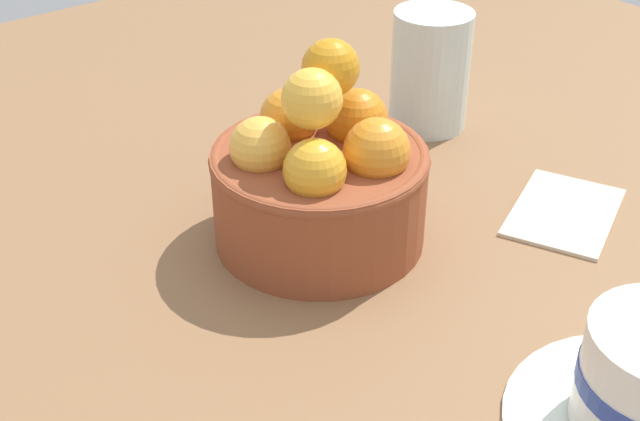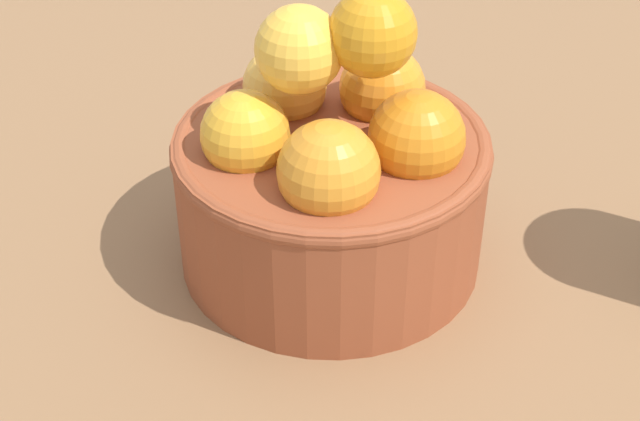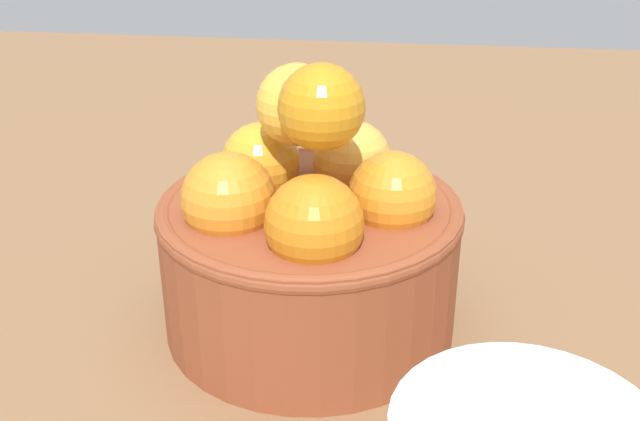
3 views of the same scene
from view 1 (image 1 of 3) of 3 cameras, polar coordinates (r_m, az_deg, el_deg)
The scene contains 4 objects.
ground_plane at distance 65.54cm, azimuth -0.03°, elevation -3.46°, with size 127.78×119.26×4.61cm, color brown.
terracotta_bowl at distance 61.43cm, azimuth 0.02°, elevation 2.24°, with size 15.78×15.78×15.03cm.
water_glass at distance 78.79cm, azimuth 7.38°, elevation 9.30°, with size 7.16×7.16×10.89cm, color silver.
folded_napkin at distance 69.47cm, azimuth 16.03°, elevation 0.00°, with size 10.83×7.45×0.60cm, color beige.
Camera 1 is at (-33.34, -41.16, 36.28)cm, focal length 47.86 mm.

